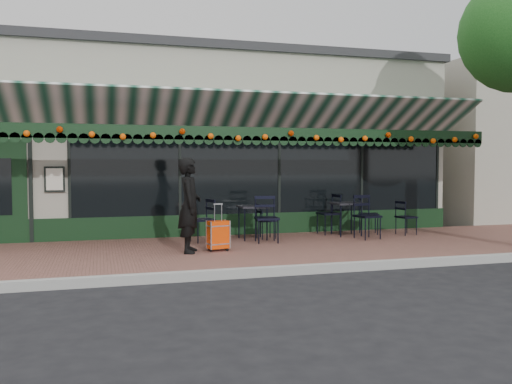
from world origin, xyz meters
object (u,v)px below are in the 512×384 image
object	(u,v)px
cafe_table_b	(253,209)
chair_a_right	(369,215)
suitcase	(218,235)
chair_a_left	(329,214)
cafe_table_a	(346,206)
chair_b_front	(267,219)
chair_a_extra	(406,217)
woman	(190,205)
chair_a_front	(367,217)
chair_b_right	(266,221)
chair_b_left	(202,220)

from	to	relation	value
cafe_table_b	chair_a_right	xyz separation A→B (m)	(2.92, 0.11, -0.21)
suitcase	chair_a_left	size ratio (longest dim) A/B	0.94
cafe_table_a	chair_a_right	world-z (taller)	chair_a_right
chair_b_front	chair_a_extra	bearing A→B (deg)	11.22
woman	chair_a_front	bearing A→B (deg)	-66.42
chair_a_right	chair_b_right	distance (m)	2.60
cafe_table_a	cafe_table_b	world-z (taller)	cafe_table_a
cafe_table_b	chair_b_right	bearing A→B (deg)	5.00
suitcase	chair_a_extra	xyz separation A→B (m)	(4.80, 1.11, 0.11)
chair_b_left	chair_a_front	bearing A→B (deg)	65.99
woman	chair_b_left	distance (m)	1.47
cafe_table_a	chair_a_right	bearing A→B (deg)	7.99
cafe_table_a	chair_a_right	size ratio (longest dim) A/B	0.84
chair_a_left	chair_b_front	world-z (taller)	chair_b_front
chair_a_right	chair_b_right	size ratio (longest dim) A/B	1.16
cafe_table_a	chair_b_left	xyz separation A→B (m)	(-3.45, -0.10, -0.23)
chair_a_front	chair_b_left	distance (m)	3.68
chair_b_left	chair_b_right	distance (m)	1.49
chair_b_right	chair_b_front	world-z (taller)	chair_b_front
chair_a_front	chair_b_front	xyz separation A→B (m)	(-2.33, 0.11, 0.01)
chair_a_left	chair_b_right	bearing A→B (deg)	-83.73
cafe_table_a	cafe_table_b	bearing A→B (deg)	-179.51
chair_a_right	cafe_table_a	bearing A→B (deg)	118.00
cafe_table_b	chair_a_right	world-z (taller)	chair_a_right
chair_b_left	chair_b_front	world-z (taller)	chair_b_front
chair_b_right	chair_a_extra	bearing A→B (deg)	-100.41
woman	chair_a_extra	xyz separation A→B (m)	(5.35, 1.14, -0.49)
chair_a_right	chair_b_left	distance (m)	4.08
woman	suitcase	world-z (taller)	woman
chair_b_right	suitcase	bearing A→B (deg)	129.37
suitcase	chair_a_left	distance (m)	3.52
suitcase	chair_a_right	world-z (taller)	chair_a_right
chair_b_left	cafe_table_a	bearing A→B (deg)	76.56
woman	chair_a_left	distance (m)	4.04
suitcase	chair_b_right	size ratio (longest dim) A/B	1.14
suitcase	chair_a_front	distance (m)	3.64
cafe_table_a	chair_b_front	world-z (taller)	chair_b_front
chair_b_front	chair_b_right	bearing A→B (deg)	80.16
chair_b_front	cafe_table_b	bearing A→B (deg)	112.51
suitcase	chair_b_right	world-z (taller)	suitcase
chair_b_left	chair_b_right	world-z (taller)	chair_b_left
chair_a_extra	chair_b_right	distance (m)	3.40
chair_a_front	woman	bearing A→B (deg)	-179.01
chair_a_front	chair_b_right	world-z (taller)	chair_a_front
cafe_table_a	chair_a_right	xyz separation A→B (m)	(0.63, 0.09, -0.24)
suitcase	chair_a_extra	world-z (taller)	suitcase
cafe_table_b	cafe_table_a	bearing A→B (deg)	0.49
chair_b_left	woman	bearing A→B (deg)	-35.15
woman	chair_a_extra	bearing A→B (deg)	-64.71
woman	chair_b_front	bearing A→B (deg)	-51.18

